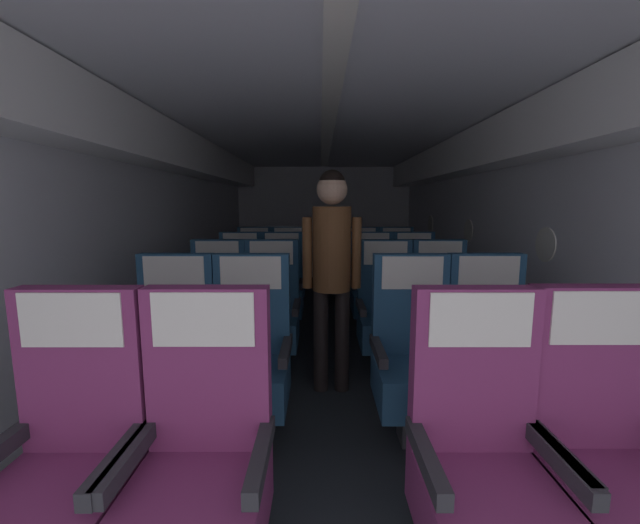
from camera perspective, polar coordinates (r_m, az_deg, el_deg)
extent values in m
cube|color=#23282D|center=(3.96, 0.88, -12.65)|extent=(3.51, 8.12, 0.02)
cube|color=silver|center=(4.03, -23.34, 2.82)|extent=(0.08, 7.72, 2.13)
cube|color=silver|center=(4.09, 24.81, 2.80)|extent=(0.08, 7.72, 2.13)
cube|color=silver|center=(3.77, 0.96, 19.47)|extent=(3.39, 7.72, 0.06)
cube|color=silver|center=(7.58, 0.35, 5.76)|extent=(3.39, 0.06, 2.13)
cube|color=white|center=(3.98, -21.23, 15.12)|extent=(0.33, 7.41, 0.36)
cube|color=white|center=(4.03, 22.81, 14.94)|extent=(0.33, 7.41, 0.36)
cube|color=white|center=(3.76, 0.96, 18.87)|extent=(0.12, 6.95, 0.02)
cylinder|color=white|center=(3.39, 29.64, 2.21)|extent=(0.01, 0.26, 0.26)
cylinder|color=white|center=(4.78, 20.47, 4.25)|extent=(0.01, 0.26, 0.26)
cylinder|color=white|center=(6.25, 15.49, 5.30)|extent=(0.01, 0.26, 0.26)
cube|color=#7A2D60|center=(1.83, -33.70, -28.10)|extent=(0.46, 0.49, 0.24)
cube|color=#7A2D60|center=(1.78, -31.19, -13.13)|extent=(0.46, 0.09, 0.63)
cube|color=#28282D|center=(1.62, -27.20, -23.91)|extent=(0.05, 0.41, 0.06)
cube|color=silver|center=(1.68, -32.57, -7.13)|extent=(0.37, 0.01, 0.20)
cube|color=#7A2D60|center=(1.66, -17.43, -31.32)|extent=(0.46, 0.49, 0.24)
cube|color=#7A2D60|center=(1.60, -15.93, -14.59)|extent=(0.46, 0.09, 0.63)
cube|color=#28282D|center=(1.49, -8.76, -26.08)|extent=(0.05, 0.41, 0.06)
cube|color=#28282D|center=(1.61, -26.04, -24.01)|extent=(0.05, 0.41, 0.06)
cube|color=silver|center=(1.49, -16.75, -8.02)|extent=(0.37, 0.01, 0.20)
cube|color=#7A2D60|center=(1.92, 36.64, -26.61)|extent=(0.46, 0.49, 0.24)
cube|color=#7A2D60|center=(1.87, 34.04, -12.35)|extent=(0.46, 0.09, 0.63)
cube|color=#28282D|center=(1.69, 30.82, -22.59)|extent=(0.05, 0.41, 0.06)
cube|color=silver|center=(1.77, 35.46, -6.61)|extent=(0.37, 0.01, 0.20)
cube|color=#7A2D60|center=(1.70, 22.96, -30.44)|extent=(0.46, 0.49, 0.24)
cube|color=#7A2D60|center=(1.64, 21.01, -14.19)|extent=(0.46, 0.09, 0.63)
cube|color=#28282D|center=(1.67, 30.97, -23.01)|extent=(0.05, 0.41, 0.06)
cube|color=#28282D|center=(1.51, 14.91, -25.61)|extent=(0.05, 0.41, 0.06)
cube|color=silver|center=(1.54, 22.06, -7.77)|extent=(0.37, 0.01, 0.20)
cube|color=#38383D|center=(2.70, -20.77, -20.71)|extent=(0.17, 0.18, 0.24)
cube|color=navy|center=(2.60, -21.05, -16.07)|extent=(0.46, 0.49, 0.24)
cube|color=navy|center=(2.64, -19.99, -5.66)|extent=(0.46, 0.09, 0.63)
cube|color=#28282D|center=(2.45, -16.38, -12.05)|extent=(0.05, 0.41, 0.06)
cube|color=#28282D|center=(2.60, -25.93, -11.32)|extent=(0.05, 0.41, 0.06)
cube|color=silver|center=(2.55, -20.58, -1.45)|extent=(0.37, 0.01, 0.20)
cube|color=#38383D|center=(2.58, -10.28, -21.80)|extent=(0.17, 0.18, 0.24)
cube|color=navy|center=(2.46, -10.43, -16.98)|extent=(0.46, 0.49, 0.24)
cube|color=navy|center=(2.51, -9.88, -5.98)|extent=(0.46, 0.09, 0.63)
cube|color=#28282D|center=(2.35, -5.15, -12.57)|extent=(0.05, 0.41, 0.06)
cube|color=#28282D|center=(2.43, -15.80, -12.17)|extent=(0.05, 0.41, 0.06)
cube|color=silver|center=(2.42, -10.19, -1.56)|extent=(0.37, 0.01, 0.20)
cube|color=#38383D|center=(2.76, 23.29, -20.23)|extent=(0.17, 0.18, 0.24)
cube|color=navy|center=(2.65, 23.59, -15.67)|extent=(0.46, 0.49, 0.24)
cube|color=navy|center=(2.69, 22.41, -5.50)|extent=(0.46, 0.09, 0.63)
cube|color=#28282D|center=(2.67, 28.27, -10.98)|extent=(0.05, 0.41, 0.06)
cube|color=#28282D|center=(2.50, 19.14, -11.77)|extent=(0.05, 0.41, 0.06)
cube|color=silver|center=(2.61, 23.06, -1.38)|extent=(0.37, 0.01, 0.20)
cube|color=#38383D|center=(2.60, 13.19, -21.58)|extent=(0.17, 0.18, 0.24)
cube|color=navy|center=(2.49, 13.38, -16.80)|extent=(0.46, 0.49, 0.24)
cube|color=navy|center=(2.53, 12.64, -5.92)|extent=(0.46, 0.09, 0.63)
cube|color=#28282D|center=(2.47, 18.64, -11.97)|extent=(0.05, 0.41, 0.06)
cube|color=#28282D|center=(2.37, 8.23, -12.50)|extent=(0.05, 0.41, 0.06)
cube|color=silver|center=(2.44, 13.04, -1.54)|extent=(0.37, 0.01, 0.20)
cube|color=#38383D|center=(3.55, -14.94, -13.23)|extent=(0.17, 0.18, 0.24)
cube|color=navy|center=(3.47, -15.09, -9.55)|extent=(0.46, 0.49, 0.24)
cube|color=navy|center=(3.56, -14.52, -1.89)|extent=(0.46, 0.09, 0.63)
cube|color=#28282D|center=(3.36, -11.56, -6.29)|extent=(0.05, 0.41, 0.06)
cube|color=#28282D|center=(3.48, -18.75, -6.09)|extent=(0.05, 0.41, 0.06)
cube|color=silver|center=(3.48, -14.84, 1.29)|extent=(0.37, 0.01, 0.20)
cube|color=#38383D|center=(3.46, -7.28, -13.59)|extent=(0.17, 0.18, 0.24)
cube|color=navy|center=(3.38, -7.36, -9.83)|extent=(0.46, 0.49, 0.24)
cube|color=navy|center=(3.47, -7.08, -1.95)|extent=(0.46, 0.09, 0.63)
cube|color=#28282D|center=(3.30, -3.60, -6.42)|extent=(0.05, 0.41, 0.06)
cube|color=#28282D|center=(3.35, -11.19, -6.32)|extent=(0.05, 0.41, 0.06)
cube|color=silver|center=(3.39, -7.24, 1.31)|extent=(0.37, 0.01, 0.20)
cube|color=#38383D|center=(3.59, 16.93, -13.07)|extent=(0.17, 0.18, 0.24)
cube|color=navy|center=(3.51, 17.10, -9.43)|extent=(0.46, 0.49, 0.24)
cube|color=navy|center=(3.60, 16.44, -1.85)|extent=(0.46, 0.09, 0.63)
cube|color=#28282D|center=(3.52, 20.69, -5.99)|extent=(0.05, 0.41, 0.06)
cube|color=#28282D|center=(3.39, 13.67, -6.22)|extent=(0.05, 0.41, 0.06)
cube|color=silver|center=(3.52, 16.80, 1.29)|extent=(0.37, 0.01, 0.20)
cube|color=#38383D|center=(3.47, 9.36, -13.56)|extent=(0.17, 0.18, 0.24)
cube|color=navy|center=(3.39, 9.45, -9.81)|extent=(0.46, 0.49, 0.24)
cube|color=navy|center=(3.48, 9.07, -1.95)|extent=(0.46, 0.09, 0.63)
cube|color=#28282D|center=(3.37, 13.26, -6.29)|extent=(0.05, 0.41, 0.06)
cube|color=#28282D|center=(3.30, 5.74, -6.44)|extent=(0.05, 0.41, 0.06)
cube|color=silver|center=(3.40, 9.28, 1.29)|extent=(0.37, 0.01, 0.20)
cube|color=#38383D|center=(4.42, -11.76, -8.76)|extent=(0.17, 0.18, 0.24)
cube|color=navy|center=(4.36, -11.85, -5.76)|extent=(0.46, 0.49, 0.24)
cube|color=navy|center=(4.47, -11.50, 0.27)|extent=(0.46, 0.09, 0.63)
cube|color=#28282D|center=(4.28, -9.04, -3.09)|extent=(0.05, 0.41, 0.06)
cube|color=#28282D|center=(4.37, -14.77, -3.03)|extent=(0.05, 0.41, 0.06)
cube|color=silver|center=(4.40, -11.70, 2.81)|extent=(0.37, 0.01, 0.20)
cube|color=#38383D|center=(4.35, -5.76, -8.92)|extent=(0.17, 0.18, 0.24)
cube|color=navy|center=(4.29, -5.81, -5.87)|extent=(0.46, 0.49, 0.24)
cube|color=navy|center=(4.40, -5.64, 0.26)|extent=(0.46, 0.09, 0.63)
cube|color=#28282D|center=(4.23, -2.87, -3.13)|extent=(0.05, 0.41, 0.06)
cube|color=#28282D|center=(4.27, -8.80, -3.10)|extent=(0.05, 0.41, 0.06)
cube|color=silver|center=(4.33, -5.74, 2.85)|extent=(0.37, 0.01, 0.20)
cube|color=#38383D|center=(4.46, 13.35, -8.67)|extent=(0.17, 0.18, 0.24)
cube|color=navy|center=(4.40, 13.45, -5.69)|extent=(0.46, 0.49, 0.24)
cube|color=navy|center=(4.51, 13.04, 0.28)|extent=(0.46, 0.09, 0.63)
cube|color=#28282D|center=(4.41, 16.33, -2.97)|extent=(0.05, 0.41, 0.06)
cube|color=#28282D|center=(4.31, 10.69, -3.05)|extent=(0.05, 0.41, 0.06)
cube|color=silver|center=(4.44, 13.26, 2.81)|extent=(0.37, 0.01, 0.20)
cube|color=#38383D|center=(4.39, 7.44, -8.79)|extent=(0.17, 0.18, 0.24)
cube|color=navy|center=(4.33, 7.50, -5.77)|extent=(0.46, 0.49, 0.24)
cube|color=navy|center=(4.44, 7.26, 0.31)|extent=(0.46, 0.09, 0.63)
cube|color=#28282D|center=(4.32, 10.46, -3.02)|extent=(0.05, 0.41, 0.06)
cube|color=#28282D|center=(4.26, 4.61, -3.07)|extent=(0.05, 0.41, 0.06)
cube|color=silver|center=(4.37, 7.39, 2.88)|extent=(0.37, 0.01, 0.20)
cube|color=#38383D|center=(5.36, -9.72, -5.70)|extent=(0.17, 0.18, 0.24)
cube|color=navy|center=(5.31, -9.79, -3.19)|extent=(0.46, 0.49, 0.24)
cube|color=navy|center=(5.44, -9.55, 1.72)|extent=(0.46, 0.09, 0.63)
cube|color=#28282D|center=(5.24, -7.46, -0.96)|extent=(0.05, 0.41, 0.06)
cube|color=#28282D|center=(5.31, -12.19, -0.95)|extent=(0.05, 0.41, 0.06)
cube|color=silver|center=(5.37, -9.68, 3.83)|extent=(0.37, 0.01, 0.20)
cube|color=#38383D|center=(5.31, -4.86, -5.74)|extent=(0.17, 0.18, 0.24)
cube|color=navy|center=(5.25, -4.89, -3.21)|extent=(0.46, 0.49, 0.24)
cube|color=navy|center=(5.39, -4.77, 1.75)|extent=(0.46, 0.09, 0.63)
cube|color=#28282D|center=(5.20, -2.50, -0.96)|extent=(0.05, 0.41, 0.06)
cube|color=#28282D|center=(5.24, -7.32, -0.95)|extent=(0.05, 0.41, 0.06)
cube|color=silver|center=(5.32, -4.84, 3.88)|extent=(0.37, 0.01, 0.20)
cube|color=#38383D|center=(5.38, 10.88, -5.67)|extent=(0.17, 0.18, 0.24)
cube|color=navy|center=(5.33, 10.95, -3.17)|extent=(0.46, 0.49, 0.24)
cube|color=navy|center=(5.46, 10.67, 1.72)|extent=(0.46, 0.09, 0.63)
cube|color=#28282D|center=(5.34, 13.33, -0.94)|extent=(0.05, 0.41, 0.06)
cube|color=#28282D|center=(5.25, 8.65, -0.96)|extent=(0.05, 0.41, 0.06)
cube|color=silver|center=(5.39, 10.82, 3.82)|extent=(0.37, 0.01, 0.20)
cube|color=#38383D|center=(5.31, 5.91, -5.75)|extent=(0.17, 0.18, 0.24)
cube|color=navy|center=(5.26, 5.95, -3.22)|extent=(0.46, 0.49, 0.24)
cube|color=navy|center=(5.39, 5.79, 1.73)|extent=(0.46, 0.09, 0.63)
cube|color=#28282D|center=(5.25, 8.38, -0.96)|extent=(0.05, 0.41, 0.06)
cube|color=#28282D|center=(5.20, 3.56, -0.97)|extent=(0.05, 0.41, 0.06)
cube|color=silver|center=(5.32, 5.87, 3.86)|extent=(0.37, 0.01, 0.20)
cylinder|color=black|center=(3.03, -0.06, -11.26)|extent=(0.11, 0.11, 0.78)
cylinder|color=black|center=(3.04, 3.02, -11.24)|extent=(0.11, 0.11, 0.78)
cylinder|color=brown|center=(2.87, 1.53, 1.93)|extent=(0.28, 0.28, 0.61)
cylinder|color=brown|center=(2.88, -2.06, 1.32)|extent=(0.07, 0.07, 0.52)
cylinder|color=brown|center=(2.89, 5.10, 1.32)|extent=(0.07, 0.07, 0.52)
sphere|color=tan|center=(2.86, 1.56, 10.46)|extent=(0.22, 0.22, 0.22)
sphere|color=black|center=(2.86, 1.57, 11.35)|extent=(0.19, 0.19, 0.19)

